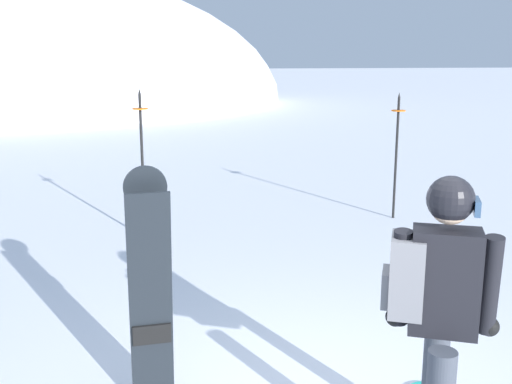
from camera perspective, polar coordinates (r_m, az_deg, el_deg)
snowboarder_main at (r=3.50m, az=16.74°, el=-11.39°), size 1.02×1.65×1.71m
spare_snowboard at (r=4.01m, az=-10.03°, el=-9.16°), size 0.28×0.21×1.65m
piste_marker_near at (r=7.82m, az=-10.78°, el=3.53°), size 0.20×0.20×1.96m
piste_marker_far at (r=8.95m, az=13.21°, el=4.15°), size 0.20×0.20×1.85m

